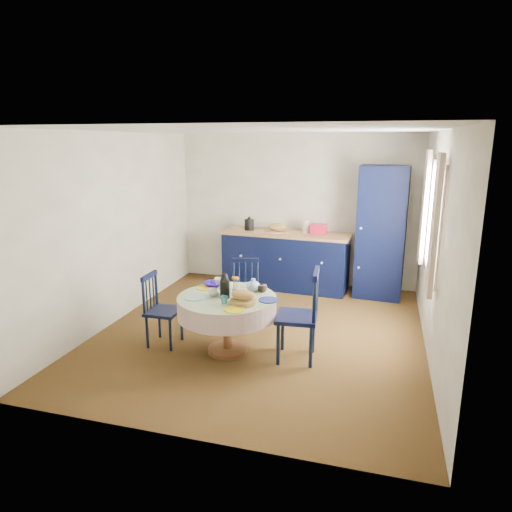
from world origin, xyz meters
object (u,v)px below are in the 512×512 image
at_px(kitchen_counter, 285,259).
at_px(mug_a, 213,293).
at_px(chair_right, 301,315).
at_px(cobalt_bowl, 214,284).
at_px(dining_table, 228,306).
at_px(mug_c, 262,288).
at_px(mug_d, 219,282).
at_px(chair_far, 245,293).
at_px(chair_left, 161,309).
at_px(pantry_cabinet, 381,233).
at_px(mug_b, 224,300).

bearing_deg(kitchen_counter, mug_a, -92.45).
height_order(chair_right, cobalt_bowl, chair_right).
distance_m(dining_table, chair_right, 0.83).
xyz_separation_m(mug_c, cobalt_bowl, (-0.62, 0.04, -0.02)).
bearing_deg(dining_table, mug_d, 124.41).
height_order(chair_far, cobalt_bowl, chair_far).
height_order(dining_table, cobalt_bowl, dining_table).
xyz_separation_m(chair_left, cobalt_bowl, (0.56, 0.31, 0.26)).
bearing_deg(cobalt_bowl, chair_left, -150.76).
relative_size(pantry_cabinet, chair_far, 2.31).
xyz_separation_m(chair_far, chair_right, (0.88, -0.78, 0.08)).
relative_size(chair_right, mug_c, 8.83).
xyz_separation_m(chair_left, chair_right, (1.67, 0.06, 0.08)).
xyz_separation_m(mug_a, mug_c, (0.49, 0.30, 0.00)).
bearing_deg(kitchen_counter, dining_table, -88.88).
bearing_deg(kitchen_counter, chair_right, -70.31).
distance_m(pantry_cabinet, mug_d, 2.86).
height_order(mug_c, cobalt_bowl, mug_c).
height_order(chair_right, mug_d, chair_right).
bearing_deg(pantry_cabinet, cobalt_bowl, -126.37).
bearing_deg(chair_far, mug_d, -122.49).
bearing_deg(mug_c, pantry_cabinet, 60.07).
relative_size(kitchen_counter, chair_right, 2.05).
bearing_deg(chair_far, cobalt_bowl, -127.49).
distance_m(chair_left, chair_far, 1.15).
xyz_separation_m(chair_left, mug_d, (0.62, 0.33, 0.29)).
distance_m(mug_b, mug_d, 0.61).
bearing_deg(mug_a, kitchen_counter, 83.83).
xyz_separation_m(chair_far, cobalt_bowl, (-0.23, -0.52, 0.26)).
bearing_deg(dining_table, mug_b, -79.86).
bearing_deg(chair_right, dining_table, -91.17).
relative_size(kitchen_counter, chair_left, 2.44).
xyz_separation_m(pantry_cabinet, cobalt_bowl, (-1.90, -2.19, -0.31)).
distance_m(chair_right, mug_a, 1.01).
bearing_deg(cobalt_bowl, dining_table, -47.27).
xyz_separation_m(dining_table, mug_d, (-0.22, 0.33, 0.17)).
xyz_separation_m(chair_far, mug_d, (-0.17, -0.50, 0.28)).
height_order(kitchen_counter, chair_far, kitchen_counter).
bearing_deg(mug_d, chair_right, -14.47).
distance_m(mug_a, cobalt_bowl, 0.36).
height_order(pantry_cabinet, cobalt_bowl, pantry_cabinet).
height_order(mug_a, mug_d, mug_d).
relative_size(mug_b, mug_d, 0.81).
bearing_deg(mug_a, chair_right, 5.04).
height_order(kitchen_counter, chair_left, kitchen_counter).
bearing_deg(mug_b, pantry_cabinet, 59.91).
bearing_deg(mug_d, chair_left, -151.68).
relative_size(kitchen_counter, cobalt_bowl, 9.26).
relative_size(chair_left, chair_right, 0.84).
distance_m(pantry_cabinet, chair_far, 2.43).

